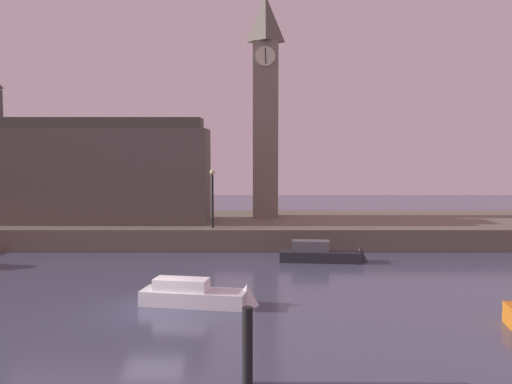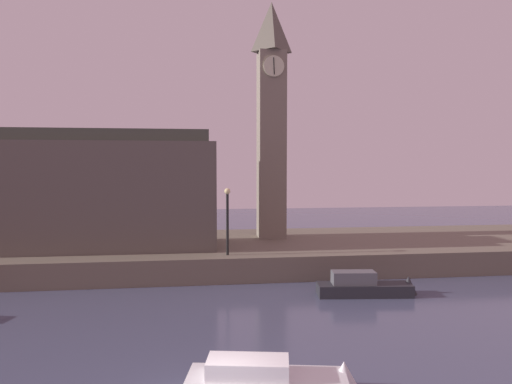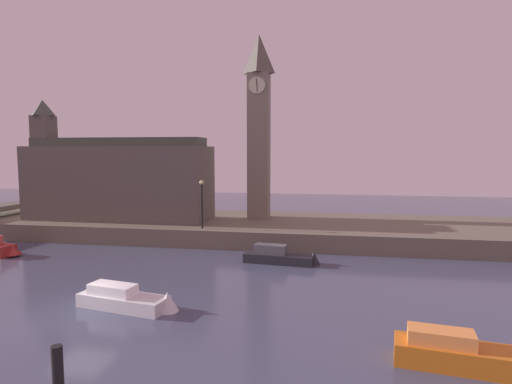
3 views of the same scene
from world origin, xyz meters
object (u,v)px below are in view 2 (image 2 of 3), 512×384
(clock_tower, at_px, (271,117))
(boat_barge_dark, at_px, (373,287))
(parliament_hall, at_px, (75,190))
(streetlamp, at_px, (227,214))
(boat_ferry_white, at_px, (284,382))

(clock_tower, distance_m, boat_barge_dark, 15.11)
(parliament_hall, xyz_separation_m, boat_barge_dark, (16.93, -7.78, -4.81))
(streetlamp, xyz_separation_m, boat_barge_dark, (7.38, -4.26, -3.54))
(clock_tower, bearing_deg, boat_barge_dark, -71.10)
(parliament_hall, height_order, boat_barge_dark, parliament_hall)
(clock_tower, xyz_separation_m, boat_barge_dark, (3.68, -10.74, -9.97))
(streetlamp, height_order, boat_barge_dark, streetlamp)
(clock_tower, xyz_separation_m, streetlamp, (-3.70, -6.48, -6.43))
(streetlamp, distance_m, boat_barge_dark, 9.22)
(parliament_hall, bearing_deg, boat_ferry_white, -59.69)
(clock_tower, relative_size, parliament_hall, 1.00)
(boat_ferry_white, bearing_deg, parliament_hall, 120.31)
(boat_barge_dark, bearing_deg, streetlamp, 149.99)
(parliament_hall, relative_size, boat_ferry_white, 3.09)
(streetlamp, height_order, boat_ferry_white, streetlamp)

